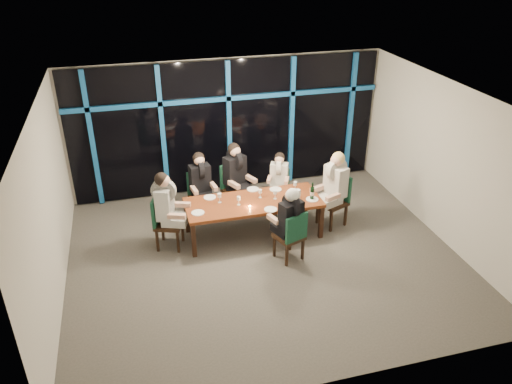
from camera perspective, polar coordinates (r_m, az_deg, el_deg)
room at (r=8.29m, az=1.08°, el=4.11°), size 7.04×7.00×3.02m
window_wall at (r=11.11m, az=-3.10°, el=7.72°), size 6.86×0.43×2.94m
dining_table at (r=9.58m, az=-0.31°, el=-1.41°), size 2.60×1.00×0.75m
chair_far_left at (r=10.35m, az=-6.41°, el=-0.04°), size 0.52×0.52×0.99m
chair_far_mid at (r=10.51m, az=-2.56°, el=0.79°), size 0.65×0.65×1.06m
chair_far_right at (r=10.65m, az=2.65°, el=0.60°), size 0.54×0.54×0.88m
chair_end_left at (r=9.44m, az=-10.50°, el=-3.07°), size 0.63×0.63×1.05m
chair_end_right at (r=10.14m, az=9.15°, el=-0.55°), size 0.65×0.65×1.08m
chair_near_mid at (r=8.92m, az=4.14°, el=-4.84°), size 0.59×0.59×0.99m
diner_far_left at (r=10.10m, az=-6.38°, el=1.74°), size 0.53×0.65×0.97m
diner_far_mid at (r=10.26m, az=-2.31°, el=2.69°), size 0.66×0.73×1.03m
diner_far_right at (r=10.43m, az=2.65°, el=2.13°), size 0.55×0.61×0.86m
diner_end_left at (r=9.21m, az=-10.19°, el=-0.88°), size 0.72×0.64×1.02m
diner_end_right at (r=9.89m, az=8.95°, el=1.47°), size 0.74×0.66×1.05m
diner_near_mid at (r=8.78m, az=3.89°, el=-2.44°), size 0.60×0.68×0.96m
plate_far_left at (r=9.70m, az=-5.30°, el=-0.62°), size 0.24×0.24×0.01m
plate_far_mid at (r=9.97m, az=-0.36°, el=0.32°), size 0.24×0.24×0.01m
plate_far_right at (r=9.97m, az=2.25°, el=0.30°), size 0.24×0.24×0.01m
plate_end_left at (r=9.20m, az=-6.66°, el=-2.37°), size 0.24×0.24×0.01m
plate_end_right at (r=9.66m, az=6.43°, el=-0.83°), size 0.24×0.24×0.01m
plate_near_mid at (r=9.25m, az=1.68°, el=-2.01°), size 0.24×0.24×0.01m
wine_bottle at (r=9.61m, az=6.43°, el=-0.11°), size 0.08×0.08×0.35m
water_pitcher at (r=9.62m, az=4.75°, el=-0.26°), size 0.12×0.11×0.20m
tea_light at (r=9.34m, az=-0.72°, el=-1.66°), size 0.05×0.05×0.03m
wine_glass_a at (r=9.36m, az=-2.00°, el=-0.78°), size 0.07×0.07×0.18m
wine_glass_b at (r=9.61m, az=0.49°, el=0.02°), size 0.07×0.07×0.17m
wine_glass_c at (r=9.57m, az=2.20°, el=-0.09°), size 0.07×0.07×0.18m
wine_glass_d at (r=9.46m, az=-4.20°, el=-0.46°), size 0.07×0.07×0.19m
wine_glass_e at (r=9.91m, az=4.50°, el=0.90°), size 0.07×0.07×0.19m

